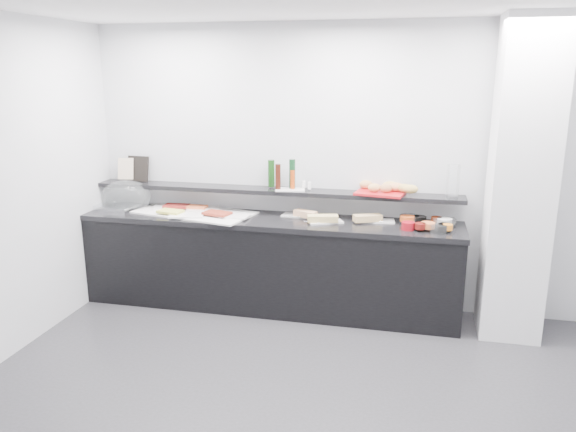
% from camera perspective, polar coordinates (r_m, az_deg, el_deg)
% --- Properties ---
extents(ground, '(5.00, 5.00, 0.00)m').
position_cam_1_polar(ground, '(4.02, 1.75, -19.60)').
color(ground, '#2D2D30').
rests_on(ground, ground).
extents(back_wall, '(5.00, 0.02, 2.70)m').
position_cam_1_polar(back_wall, '(5.38, 6.01, 4.78)').
color(back_wall, '#BABDC2').
rests_on(back_wall, ground).
extents(column, '(0.50, 0.50, 2.70)m').
position_cam_1_polar(column, '(5.08, 22.58, 3.14)').
color(column, silver).
rests_on(column, ground).
extents(buffet_cabinet, '(3.60, 0.60, 0.85)m').
position_cam_1_polar(buffet_cabinet, '(5.46, -1.98, -5.06)').
color(buffet_cabinet, black).
rests_on(buffet_cabinet, ground).
extents(counter_top, '(3.62, 0.62, 0.05)m').
position_cam_1_polar(counter_top, '(5.32, -2.02, -0.49)').
color(counter_top, black).
rests_on(counter_top, buffet_cabinet).
extents(wall_shelf, '(3.60, 0.25, 0.04)m').
position_cam_1_polar(wall_shelf, '(5.43, -1.57, 2.58)').
color(wall_shelf, black).
rests_on(wall_shelf, back_wall).
extents(cloche_base, '(0.47, 0.35, 0.04)m').
position_cam_1_polar(cloche_base, '(5.95, -17.07, 0.94)').
color(cloche_base, silver).
rests_on(cloche_base, counter_top).
extents(cloche_dome, '(0.58, 0.48, 0.34)m').
position_cam_1_polar(cloche_dome, '(5.87, -16.11, 1.88)').
color(cloche_dome, white).
rests_on(cloche_dome, cloche_base).
extents(linen_runner, '(1.24, 0.78, 0.01)m').
position_cam_1_polar(linen_runner, '(5.58, -9.50, 0.35)').
color(linen_runner, silver).
rests_on(linen_runner, counter_top).
extents(platter_meat_a, '(0.32, 0.26, 0.01)m').
position_cam_1_polar(platter_meat_a, '(5.77, -12.17, 0.85)').
color(platter_meat_a, white).
rests_on(platter_meat_a, linen_runner).
extents(food_meat_a, '(0.25, 0.17, 0.02)m').
position_cam_1_polar(food_meat_a, '(5.74, -11.26, 1.02)').
color(food_meat_a, maroon).
rests_on(food_meat_a, platter_meat_a).
extents(platter_salmon, '(0.39, 0.33, 0.01)m').
position_cam_1_polar(platter_salmon, '(5.64, -8.64, 0.71)').
color(platter_salmon, white).
rests_on(platter_salmon, linen_runner).
extents(food_salmon, '(0.19, 0.12, 0.02)m').
position_cam_1_polar(food_salmon, '(5.66, -9.20, 0.93)').
color(food_salmon, '#DE5A2D').
rests_on(food_salmon, platter_salmon).
extents(platter_cheese, '(0.36, 0.29, 0.01)m').
position_cam_1_polar(platter_cheese, '(5.42, -10.26, 0.08)').
color(platter_cheese, white).
rests_on(platter_cheese, linen_runner).
extents(food_cheese, '(0.25, 0.18, 0.02)m').
position_cam_1_polar(food_cheese, '(5.52, -11.85, 0.46)').
color(food_cheese, '#D2CF51').
rests_on(food_cheese, platter_cheese).
extents(platter_meat_b, '(0.27, 0.19, 0.01)m').
position_cam_1_polar(platter_meat_b, '(5.32, -5.42, -0.02)').
color(platter_meat_b, white).
rests_on(platter_meat_b, linen_runner).
extents(food_meat_b, '(0.28, 0.22, 0.02)m').
position_cam_1_polar(food_meat_b, '(5.38, -7.22, 0.28)').
color(food_meat_b, maroon).
rests_on(food_meat_b, platter_meat_b).
extents(sandwich_plate_left, '(0.39, 0.19, 0.01)m').
position_cam_1_polar(sandwich_plate_left, '(5.38, 1.41, 0.02)').
color(sandwich_plate_left, silver).
rests_on(sandwich_plate_left, counter_top).
extents(sandwich_food_left, '(0.24, 0.17, 0.06)m').
position_cam_1_polar(sandwich_food_left, '(5.30, 1.78, 0.22)').
color(sandwich_food_left, tan).
rests_on(sandwich_food_left, sandwich_plate_left).
extents(tongs_left, '(0.16, 0.02, 0.01)m').
position_cam_1_polar(tongs_left, '(5.29, 0.34, -0.08)').
color(tongs_left, silver).
rests_on(tongs_left, sandwich_plate_left).
extents(sandwich_plate_mid, '(0.34, 0.25, 0.01)m').
position_cam_1_polar(sandwich_plate_mid, '(5.17, 3.85, -0.62)').
color(sandwich_plate_mid, silver).
rests_on(sandwich_plate_mid, counter_top).
extents(sandwich_food_mid, '(0.30, 0.17, 0.06)m').
position_cam_1_polar(sandwich_food_mid, '(5.14, 3.54, -0.24)').
color(sandwich_food_mid, tan).
rests_on(sandwich_food_mid, sandwich_plate_mid).
extents(tongs_mid, '(0.16, 0.03, 0.01)m').
position_cam_1_polar(tongs_mid, '(5.11, 2.44, -0.62)').
color(tongs_mid, silver).
rests_on(tongs_mid, sandwich_plate_mid).
extents(sandwich_plate_right, '(0.38, 0.20, 0.01)m').
position_cam_1_polar(sandwich_plate_right, '(5.26, 8.79, -0.48)').
color(sandwich_plate_right, white).
rests_on(sandwich_plate_right, counter_top).
extents(sandwich_food_right, '(0.28, 0.19, 0.06)m').
position_cam_1_polar(sandwich_food_right, '(5.20, 8.09, -0.20)').
color(sandwich_food_right, tan).
rests_on(sandwich_food_right, sandwich_plate_right).
extents(tongs_right, '(0.16, 0.02, 0.01)m').
position_cam_1_polar(tongs_right, '(5.20, 8.98, -0.53)').
color(tongs_right, silver).
rests_on(tongs_right, sandwich_plate_right).
extents(bowl_glass_fruit, '(0.18, 0.18, 0.07)m').
position_cam_1_polar(bowl_glass_fruit, '(5.27, 12.21, -0.29)').
color(bowl_glass_fruit, white).
rests_on(bowl_glass_fruit, counter_top).
extents(fill_glass_fruit, '(0.16, 0.16, 0.05)m').
position_cam_1_polar(fill_glass_fruit, '(5.23, 12.02, -0.27)').
color(fill_glass_fruit, '#DA541D').
rests_on(fill_glass_fruit, bowl_glass_fruit).
extents(bowl_black_jam, '(0.14, 0.14, 0.07)m').
position_cam_1_polar(bowl_black_jam, '(5.26, 13.23, -0.39)').
color(bowl_black_jam, black).
rests_on(bowl_black_jam, counter_top).
extents(fill_black_jam, '(0.11, 0.11, 0.05)m').
position_cam_1_polar(fill_black_jam, '(5.26, 14.85, -0.35)').
color(fill_black_jam, '#5C1E0D').
rests_on(fill_black_jam, bowl_black_jam).
extents(bowl_glass_cream, '(0.23, 0.23, 0.07)m').
position_cam_1_polar(bowl_glass_cream, '(5.22, 15.61, -0.65)').
color(bowl_glass_cream, silver).
rests_on(bowl_glass_cream, counter_top).
extents(fill_glass_cream, '(0.15, 0.15, 0.05)m').
position_cam_1_polar(fill_glass_cream, '(5.22, 15.61, -0.52)').
color(fill_glass_cream, silver).
rests_on(fill_glass_cream, bowl_glass_cream).
extents(bowl_red_jam, '(0.15, 0.15, 0.07)m').
position_cam_1_polar(bowl_red_jam, '(5.04, 12.10, -0.99)').
color(bowl_red_jam, maroon).
rests_on(bowl_red_jam, counter_top).
extents(fill_red_jam, '(0.12, 0.12, 0.05)m').
position_cam_1_polar(fill_red_jam, '(5.01, 13.28, -1.00)').
color(fill_red_jam, '#58100C').
rests_on(fill_red_jam, bowl_red_jam).
extents(bowl_glass_salmon, '(0.15, 0.15, 0.07)m').
position_cam_1_polar(bowl_glass_salmon, '(5.01, 15.06, -1.25)').
color(bowl_glass_salmon, silver).
rests_on(bowl_glass_salmon, counter_top).
extents(fill_glass_salmon, '(0.13, 0.13, 0.05)m').
position_cam_1_polar(fill_glass_salmon, '(5.05, 14.03, -0.92)').
color(fill_glass_salmon, '#CF6632').
rests_on(fill_glass_salmon, bowl_glass_salmon).
extents(bowl_black_fruit, '(0.13, 0.13, 0.07)m').
position_cam_1_polar(bowl_black_fruit, '(5.05, 15.62, -1.17)').
color(bowl_black_fruit, black).
rests_on(bowl_black_fruit, counter_top).
extents(fill_black_fruit, '(0.10, 0.10, 0.05)m').
position_cam_1_polar(fill_black_fruit, '(5.03, 15.92, -1.09)').
color(fill_black_fruit, orange).
rests_on(fill_black_fruit, bowl_black_fruit).
extents(framed_print, '(0.24, 0.09, 0.26)m').
position_cam_1_polar(framed_print, '(5.98, -15.00, 4.67)').
color(framed_print, black).
rests_on(framed_print, wall_shelf).
extents(print_art, '(0.17, 0.07, 0.22)m').
position_cam_1_polar(print_art, '(6.02, -16.17, 4.64)').
color(print_art, '#C3A78C').
rests_on(print_art, framed_print).
extents(condiment_tray, '(0.31, 0.23, 0.01)m').
position_cam_1_polar(condiment_tray, '(5.35, 0.21, 2.70)').
color(condiment_tray, silver).
rests_on(condiment_tray, wall_shelf).
extents(bottle_green_a, '(0.08, 0.08, 0.26)m').
position_cam_1_polar(bottle_green_a, '(5.45, -1.71, 4.35)').
color(bottle_green_a, '#11390F').
rests_on(bottle_green_a, condiment_tray).
extents(bottle_brown, '(0.05, 0.05, 0.24)m').
position_cam_1_polar(bottle_brown, '(5.33, -1.02, 4.02)').
color(bottle_brown, '#341109').
rests_on(bottle_brown, condiment_tray).
extents(bottle_green_b, '(0.08, 0.08, 0.28)m').
position_cam_1_polar(bottle_green_b, '(5.36, 0.43, 4.30)').
color(bottle_green_b, '#0E3319').
rests_on(bottle_green_b, condiment_tray).
extents(bottle_hot, '(0.06, 0.06, 0.18)m').
position_cam_1_polar(bottle_hot, '(5.35, 0.47, 3.73)').
color(bottle_hot, '#B13A0C').
rests_on(bottle_hot, condiment_tray).
extents(shaker_salt, '(0.04, 0.04, 0.07)m').
position_cam_1_polar(shaker_salt, '(5.40, 1.61, 3.23)').
color(shaker_salt, white).
rests_on(shaker_salt, condiment_tray).
extents(shaker_pepper, '(0.04, 0.04, 0.07)m').
position_cam_1_polar(shaker_pepper, '(5.34, 2.20, 3.10)').
color(shaker_pepper, white).
rests_on(shaker_pepper, condiment_tray).
extents(bread_tray, '(0.48, 0.37, 0.02)m').
position_cam_1_polar(bread_tray, '(5.26, 9.34, 2.33)').
color(bread_tray, red).
rests_on(bread_tray, wall_shelf).
extents(bread_roll_nw, '(0.13, 0.09, 0.08)m').
position_cam_1_polar(bread_roll_nw, '(5.37, 7.92, 3.19)').
color(bread_roll_nw, '#BE8548').
rests_on(bread_roll_nw, bread_tray).
extents(bread_roll_n, '(0.15, 0.10, 0.08)m').
position_cam_1_polar(bread_roll_n, '(5.35, 10.35, 3.06)').
color(bread_roll_n, tan).
rests_on(bread_roll_n, bread_tray).
extents(bread_roll_ne, '(0.16, 0.12, 0.08)m').
position_cam_1_polar(bread_roll_ne, '(5.30, 10.92, 2.92)').
color(bread_roll_ne, '#D28550').
rests_on(bread_roll_ne, bread_tray).
extents(bread_roll_sw, '(0.13, 0.09, 0.08)m').
position_cam_1_polar(bread_roll_sw, '(5.23, 9.92, 2.80)').
color(bread_roll_sw, '#AB6F41').
rests_on(bread_roll_sw, bread_tray).
extents(bread_roll_se, '(0.15, 0.10, 0.08)m').
position_cam_1_polar(bread_roll_se, '(5.23, 12.32, 2.69)').
color(bread_roll_se, '#BA9646').
rests_on(bread_roll_se, bread_tray).
extents(bread_roll_midw, '(0.14, 0.11, 0.08)m').
position_cam_1_polar(bread_roll_midw, '(5.23, 8.77, 2.86)').
color(bread_roll_midw, tan).
rests_on(bread_roll_midw, bread_tray).
extents(bread_roll_mide, '(0.14, 0.10, 0.08)m').
position_cam_1_polar(bread_roll_mide, '(5.26, 11.78, 2.78)').
color(bread_roll_mide, '#AE8E42').
rests_on(bread_roll_mide, bread_tray).
extents(carafe, '(0.15, 0.15, 0.30)m').
position_cam_1_polar(carafe, '(5.21, 16.42, 3.38)').
color(carafe, silver).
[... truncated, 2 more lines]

